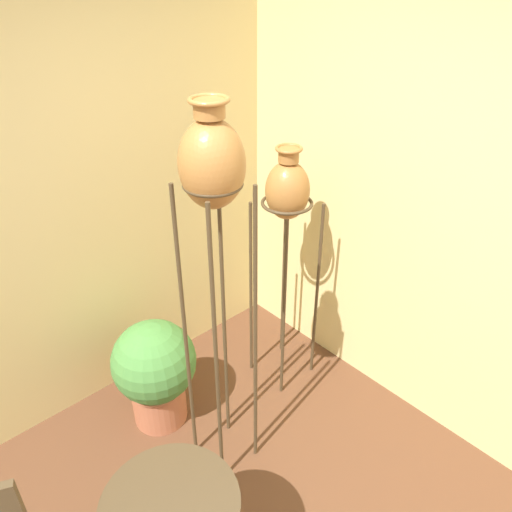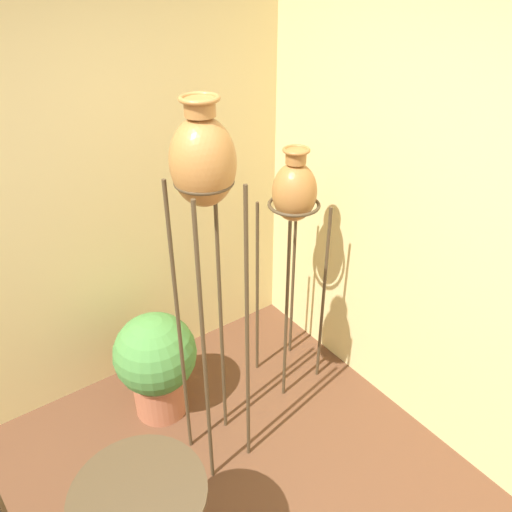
% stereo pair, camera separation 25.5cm
% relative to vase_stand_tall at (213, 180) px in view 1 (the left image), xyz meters
% --- Properties ---
extents(vase_stand_tall, '(0.27, 0.27, 2.02)m').
position_rel_vase_stand_tall_xyz_m(vase_stand_tall, '(0.00, 0.00, 0.00)').
color(vase_stand_tall, '#473823').
rests_on(vase_stand_tall, ground_plane).
extents(vase_stand_medium, '(0.31, 0.31, 1.60)m').
position_rel_vase_stand_tall_xyz_m(vase_stand_medium, '(0.72, 0.27, -0.39)').
color(vase_stand_medium, '#473823').
rests_on(vase_stand_medium, ground_plane).
extents(potted_plant, '(0.49, 0.49, 0.70)m').
position_rel_vase_stand_tall_xyz_m(potted_plant, '(-0.13, 0.48, -1.30)').
color(potted_plant, '#B26647').
rests_on(potted_plant, ground_plane).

